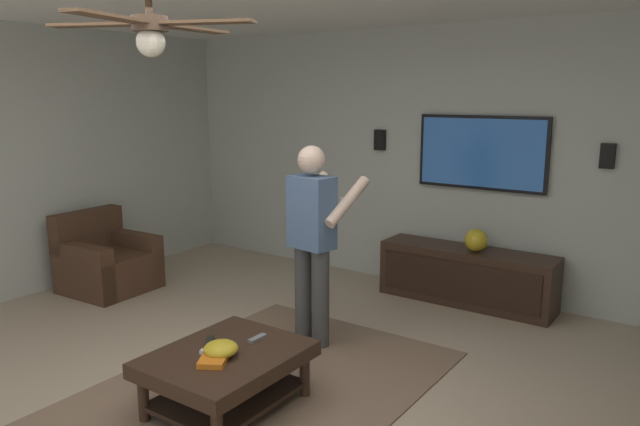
% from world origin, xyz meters
% --- Properties ---
extents(ground_plane, '(8.15, 8.15, 0.00)m').
position_xyz_m(ground_plane, '(0.00, 0.00, 0.00)').
color(ground_plane, tan).
extents(wall_back_tv, '(0.10, 6.99, 2.71)m').
position_xyz_m(wall_back_tv, '(3.11, 0.00, 1.36)').
color(wall_back_tv, '#B2B7AD').
rests_on(wall_back_tv, ground).
extents(area_rug, '(3.01, 1.96, 0.01)m').
position_xyz_m(area_rug, '(0.14, 0.14, 0.01)').
color(area_rug, '#7A604C').
rests_on(area_rug, ground).
extents(armchair, '(0.84, 0.85, 0.82)m').
position_xyz_m(armchair, '(1.00, 2.89, 0.28)').
color(armchair, '#472D1E').
rests_on(armchair, ground).
extents(coffee_table, '(1.00, 0.80, 0.40)m').
position_xyz_m(coffee_table, '(-0.06, 0.14, 0.30)').
color(coffee_table, '#332116').
rests_on(coffee_table, ground).
extents(media_console, '(0.45, 1.70, 0.55)m').
position_xyz_m(media_console, '(2.78, -0.38, 0.28)').
color(media_console, '#332116').
rests_on(media_console, ground).
extents(tv, '(0.05, 1.28, 0.72)m').
position_xyz_m(tv, '(3.02, -0.38, 1.47)').
color(tv, black).
extents(person_standing, '(0.59, 0.60, 1.64)m').
position_xyz_m(person_standing, '(1.12, 0.29, 0.93)').
color(person_standing, '#3F3F3F').
rests_on(person_standing, ground).
extents(bowl, '(0.22, 0.22, 0.10)m').
position_xyz_m(bowl, '(-0.13, 0.12, 0.45)').
color(bowl, gold).
rests_on(bowl, coffee_table).
extents(remote_white, '(0.10, 0.16, 0.02)m').
position_xyz_m(remote_white, '(-0.14, 0.19, 0.41)').
color(remote_white, white).
rests_on(remote_white, coffee_table).
extents(remote_black, '(0.15, 0.13, 0.02)m').
position_xyz_m(remote_black, '(-0.02, 0.33, 0.41)').
color(remote_black, black).
rests_on(remote_black, coffee_table).
extents(remote_grey, '(0.15, 0.05, 0.02)m').
position_xyz_m(remote_grey, '(0.19, 0.09, 0.41)').
color(remote_grey, slate).
rests_on(remote_grey, coffee_table).
extents(book, '(0.27, 0.25, 0.04)m').
position_xyz_m(book, '(-0.22, 0.09, 0.42)').
color(book, orange).
rests_on(book, coffee_table).
extents(vase_round, '(0.22, 0.22, 0.22)m').
position_xyz_m(vase_round, '(2.74, -0.47, 0.66)').
color(vase_round, gold).
rests_on(vase_round, media_console).
extents(wall_speaker_left, '(0.06, 0.12, 0.22)m').
position_xyz_m(wall_speaker_left, '(3.03, -1.50, 1.50)').
color(wall_speaker_left, black).
extents(wall_speaker_right, '(0.06, 0.12, 0.22)m').
position_xyz_m(wall_speaker_right, '(3.03, 0.77, 1.54)').
color(wall_speaker_right, black).
extents(ceiling_fan, '(1.20, 1.15, 0.46)m').
position_xyz_m(ceiling_fan, '(-0.41, 0.29, 2.39)').
color(ceiling_fan, '#4C3828').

